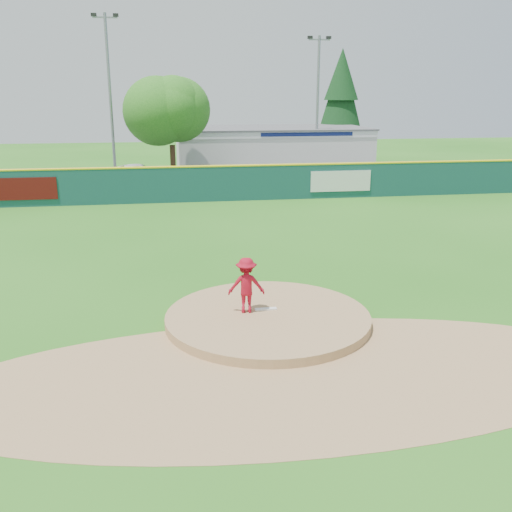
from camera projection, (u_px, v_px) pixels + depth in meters
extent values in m
plane|color=#286B19|center=(268.00, 322.00, 15.38)|extent=(120.00, 120.00, 0.00)
cylinder|color=#9E774C|center=(268.00, 322.00, 15.38)|extent=(5.50, 5.50, 0.50)
cube|color=white|center=(266.00, 309.00, 15.59)|extent=(0.60, 0.15, 0.04)
cylinder|color=#9E774C|center=(292.00, 374.00, 12.53)|extent=(15.40, 15.40, 0.01)
cube|color=#38383A|center=(201.00, 179.00, 41.00)|extent=(44.00, 16.00, 0.02)
imported|color=#A20D21|center=(246.00, 285.00, 15.25)|extent=(1.04, 0.67, 1.52)
imported|color=white|center=(141.00, 174.00, 38.69)|extent=(4.93, 2.74, 1.30)
cube|color=silver|center=(271.00, 149.00, 46.22)|extent=(15.00, 8.00, 3.20)
cube|color=white|center=(281.00, 135.00, 42.02)|extent=(15.00, 0.06, 0.55)
cube|color=#0F194C|center=(307.00, 134.00, 42.28)|extent=(7.00, 0.03, 0.28)
cube|color=#59595B|center=(271.00, 128.00, 45.76)|extent=(15.20, 8.20, 0.12)
cube|color=#520E0B|center=(22.00, 189.00, 30.57)|extent=(3.60, 0.04, 1.20)
cube|color=white|center=(341.00, 181.00, 33.26)|extent=(3.60, 0.04, 1.20)
cube|color=#1825CE|center=(15.00, 172.00, 33.71)|extent=(0.97, 0.97, 0.10)
cube|color=gray|center=(16.00, 184.00, 33.91)|extent=(0.93, 0.93, 1.42)
cube|color=#1A2EE0|center=(11.00, 186.00, 32.68)|extent=(0.54, 1.98, 1.37)
cube|color=#144240|center=(211.00, 184.00, 32.19)|extent=(40.00, 0.10, 2.00)
cylinder|color=yellow|center=(211.00, 166.00, 31.91)|extent=(40.00, 0.14, 0.14)
cylinder|color=#382314|center=(173.00, 165.00, 38.45)|extent=(0.36, 0.36, 2.60)
sphere|color=#387F23|center=(171.00, 115.00, 37.55)|extent=(5.60, 5.60, 5.60)
cylinder|color=#382314|center=(339.00, 152.00, 51.30)|extent=(0.40, 0.40, 1.60)
cone|color=#113A16|center=(341.00, 98.00, 49.99)|extent=(4.40, 4.40, 7.90)
cylinder|color=gray|center=(110.00, 100.00, 38.58)|extent=(0.20, 0.20, 11.00)
cube|color=gray|center=(105.00, 17.00, 37.14)|extent=(1.60, 0.10, 0.10)
cube|color=black|center=(94.00, 15.00, 37.00)|extent=(0.35, 0.25, 0.20)
cube|color=black|center=(116.00, 15.00, 37.21)|extent=(0.35, 0.25, 0.20)
cylinder|color=gray|center=(317.00, 106.00, 42.89)|extent=(0.20, 0.20, 10.00)
cube|color=gray|center=(319.00, 40.00, 41.59)|extent=(1.60, 0.10, 0.10)
cube|color=black|center=(310.00, 37.00, 41.45)|extent=(0.35, 0.25, 0.20)
cube|color=black|center=(329.00, 38.00, 41.66)|extent=(0.35, 0.25, 0.20)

